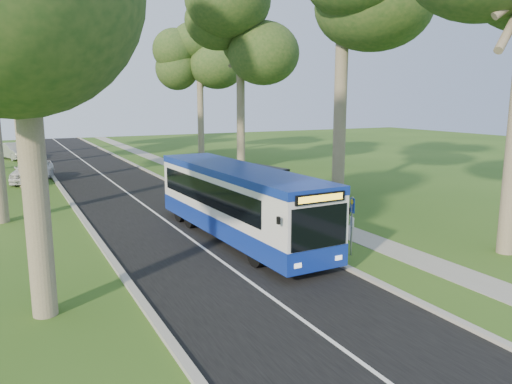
# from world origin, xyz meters

# --- Properties ---
(ground) EXTENTS (120.00, 120.00, 0.00)m
(ground) POSITION_xyz_m (0.00, 0.00, 0.00)
(ground) COLOR #2E531A
(ground) RESTS_ON ground
(road) EXTENTS (7.00, 100.00, 0.02)m
(road) POSITION_xyz_m (-3.50, 10.00, 0.01)
(road) COLOR black
(road) RESTS_ON ground
(kerb_east) EXTENTS (0.25, 100.00, 0.12)m
(kerb_east) POSITION_xyz_m (0.00, 10.00, 0.06)
(kerb_east) COLOR #9E9B93
(kerb_east) RESTS_ON ground
(kerb_west) EXTENTS (0.25, 100.00, 0.12)m
(kerb_west) POSITION_xyz_m (-7.00, 10.00, 0.06)
(kerb_west) COLOR #9E9B93
(kerb_west) RESTS_ON ground
(centre_line) EXTENTS (0.12, 100.00, 0.00)m
(centre_line) POSITION_xyz_m (-3.50, 10.00, 0.02)
(centre_line) COLOR white
(centre_line) RESTS_ON road
(footpath) EXTENTS (1.50, 100.00, 0.02)m
(footpath) POSITION_xyz_m (3.00, 10.00, 0.01)
(footpath) COLOR gray
(footpath) RESTS_ON ground
(bus) EXTENTS (2.80, 11.41, 3.00)m
(bus) POSITION_xyz_m (-1.72, 0.36, 1.56)
(bus) COLOR white
(bus) RESTS_ON ground
(bus_stop_sign) EXTENTS (0.12, 0.31, 2.22)m
(bus_stop_sign) POSITION_xyz_m (1.10, -3.57, 1.40)
(bus_stop_sign) COLOR gray
(bus_stop_sign) RESTS_ON ground
(bus_shelter) EXTENTS (1.96, 3.00, 2.39)m
(bus_shelter) POSITION_xyz_m (1.35, 3.58, 1.67)
(bus_shelter) COLOR black
(bus_shelter) RESTS_ON ground
(litter_bin) EXTENTS (0.56, 0.56, 0.98)m
(litter_bin) POSITION_xyz_m (1.82, 7.51, 0.50)
(litter_bin) COLOR black
(litter_bin) RESTS_ON ground
(car_white) EXTENTS (3.48, 5.38, 1.71)m
(car_white) POSITION_xyz_m (-8.42, 19.91, 0.85)
(car_white) COLOR silver
(car_white) RESTS_ON ground
(car_silver) EXTENTS (3.07, 5.01, 1.56)m
(car_silver) POSITION_xyz_m (-9.08, 35.03, 0.78)
(car_silver) COLOR #A2A3A9
(car_silver) RESTS_ON ground
(tree_west_c) EXTENTS (5.20, 5.20, 14.69)m
(tree_west_c) POSITION_xyz_m (-9.00, 18.00, 10.88)
(tree_west_c) COLOR #7A6B56
(tree_west_c) RESTS_ON ground
(tree_west_e) EXTENTS (5.20, 5.20, 16.93)m
(tree_west_e) POSITION_xyz_m (-8.50, 38.00, 12.52)
(tree_west_e) COLOR #7A6B56
(tree_west_e) RESTS_ON ground
(tree_east_c) EXTENTS (5.20, 5.20, 13.68)m
(tree_east_c) POSITION_xyz_m (6.80, 18.00, 10.14)
(tree_east_c) COLOR #7A6B56
(tree_east_c) RESTS_ON ground
(tree_east_d) EXTENTS (5.20, 5.20, 13.20)m
(tree_east_d) POSITION_xyz_m (8.00, 30.00, 9.79)
(tree_east_d) COLOR #7A6B56
(tree_east_d) RESTS_ON ground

